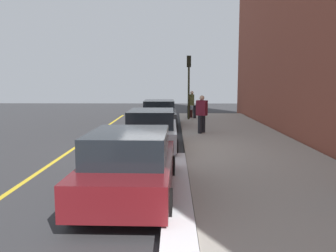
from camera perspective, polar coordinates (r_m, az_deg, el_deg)
The scene contains 11 objects.
ground_plane at distance 13.01m, azimuth -1.77°, elevation -4.17°, with size 56.00×56.00×0.00m, color #333335.
sidewalk at distance 13.25m, azimuth 12.66°, elevation -3.81°, with size 28.00×4.60×0.15m, color #A39E93.
lane_stripe_centre at distance 13.54m, azimuth -15.46°, elevation -3.96°, with size 28.00×0.14×0.01m, color gold.
snow_bank_curb at distance 8.34m, azimuth 1.50°, elevation -9.91°, with size 7.11×0.56×0.22m, color white.
parked_car_maroon at distance 7.85m, azimuth -6.05°, elevation -6.15°, with size 4.43×1.96×1.51m.
parked_car_silver at distance 13.25m, azimuth -2.61°, elevation -0.64°, with size 4.56×1.93×1.51m.
parked_car_charcoal at distance 19.68m, azimuth -1.40°, elevation 1.93°, with size 4.50×1.98×1.51m.
pedestrian_burgundy_coat at distance 16.70m, azimuth 5.38°, elevation 2.07°, with size 0.53×0.55×1.74m.
pedestrian_olive_coat at distance 23.33m, azimuth 3.79°, elevation 3.56°, with size 0.48×0.58×1.76m.
traffic_light_pole at distance 22.58m, azimuth 3.32°, elevation 7.91°, with size 0.35×0.26×3.95m.
rolling_suitcase at distance 23.90m, azimuth 3.64°, elevation 1.99°, with size 0.34×0.22×0.85m.
Camera 1 is at (-12.74, -0.63, 2.57)m, focal length 38.39 mm.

